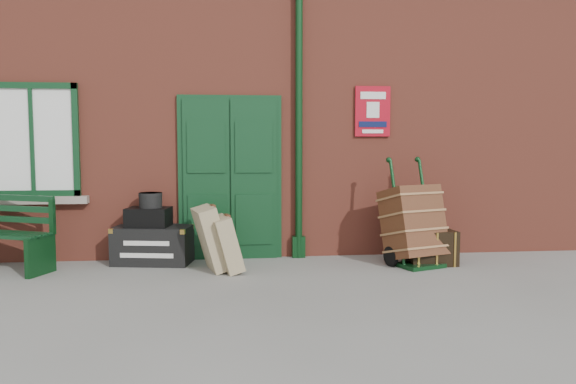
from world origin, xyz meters
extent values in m
plane|color=gray|center=(0.00, 0.00, 0.00)|extent=(80.00, 80.00, 0.00)
cube|color=#9A4331|center=(0.00, 3.50, 2.00)|extent=(10.00, 4.00, 4.00)
cube|color=#0E351A|center=(-0.30, 1.46, 1.10)|extent=(1.42, 0.12, 2.32)
cube|color=white|center=(-2.90, 1.45, 1.65)|extent=(1.20, 0.08, 1.50)
cylinder|color=black|center=(0.65, 1.42, 2.00)|extent=(0.10, 0.10, 4.00)
cube|color=#AA0C1C|center=(1.70, 1.47, 2.05)|extent=(0.50, 0.03, 0.70)
cube|color=#0E351A|center=(-3.22, 1.23, 0.77)|extent=(1.48, 0.65, 0.42)
cube|color=black|center=(-2.61, 0.72, 0.24)|extent=(0.24, 0.46, 0.48)
cube|color=black|center=(-1.34, 1.25, 0.25)|extent=(1.08, 0.71, 0.50)
cube|color=black|center=(-1.39, 1.25, 0.63)|extent=(0.61, 0.49, 0.25)
cylinder|color=black|center=(-1.36, 1.25, 0.85)|extent=(0.35, 0.35, 0.20)
cube|color=tan|center=(-0.54, 0.73, 0.41)|extent=(0.55, 0.65, 0.83)
cube|color=tan|center=(-0.36, 0.63, 0.36)|extent=(0.49, 0.59, 0.71)
cube|color=black|center=(2.15, 0.64, 0.03)|extent=(0.64, 0.55, 0.05)
cylinder|color=black|center=(1.86, 0.75, 0.70)|extent=(0.17, 0.37, 1.37)
cylinder|color=black|center=(2.31, 0.91, 0.70)|extent=(0.17, 0.37, 1.37)
cylinder|color=black|center=(1.78, 0.74, 0.13)|extent=(0.14, 0.26, 0.26)
cylinder|color=black|center=(2.37, 0.95, 0.13)|extent=(0.14, 0.26, 0.26)
cube|color=#5C311B|center=(2.09, 0.81, 0.56)|extent=(0.88, 0.91, 1.02)
cube|color=black|center=(2.32, 0.78, 0.23)|extent=(0.66, 0.45, 0.46)
camera|label=1|loc=(-0.32, -6.30, 1.61)|focal=35.00mm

